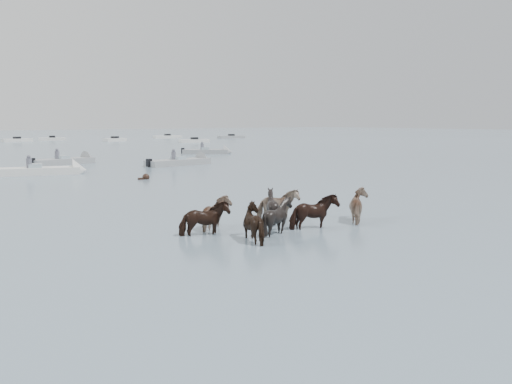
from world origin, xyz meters
TOP-DOWN VIEW (x-y plane):
  - ground at (0.00, 0.00)m, footprint 400.00×400.00m
  - pony_herd at (1.54, 1.49)m, footprint 7.29×3.78m
  - swimming_pony at (4.49, 17.72)m, footprint 0.72×0.44m
  - motorboat_b at (0.71, 24.36)m, footprint 6.17×3.29m
  - motorboat_c at (4.74, 32.16)m, footprint 5.79×2.76m
  - motorboat_d at (11.87, 25.59)m, footprint 6.18×2.33m
  - motorboat_e at (21.13, 36.08)m, footprint 5.24×4.33m

SIDE VIEW (x-z plane):
  - ground at x=0.00m, z-range 0.00..0.00m
  - swimming_pony at x=4.49m, z-range -0.12..0.32m
  - motorboat_b at x=0.71m, z-range -0.74..1.18m
  - motorboat_d at x=11.87m, z-range -0.74..1.18m
  - motorboat_c at x=4.74m, z-range -0.73..1.19m
  - motorboat_e at x=21.13m, z-range -0.73..1.19m
  - pony_herd at x=1.54m, z-range -0.24..1.14m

